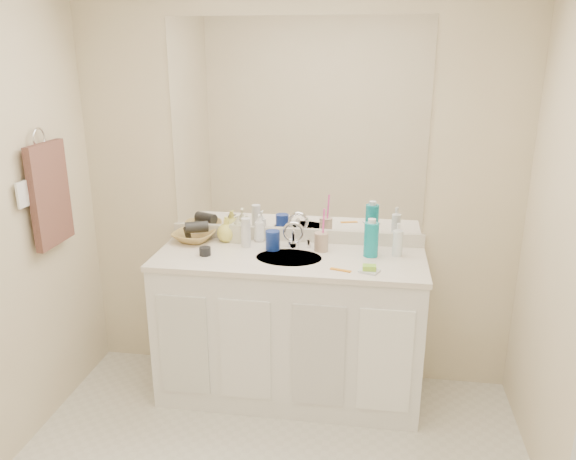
% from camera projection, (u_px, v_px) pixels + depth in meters
% --- Properties ---
extents(wall_back, '(2.60, 0.02, 2.40)m').
position_uv_depth(wall_back, '(296.00, 189.00, 3.31)').
color(wall_back, beige).
rests_on(wall_back, floor).
extents(vanity_cabinet, '(1.50, 0.55, 0.85)m').
position_uv_depth(vanity_cabinet, '(289.00, 329.00, 3.29)').
color(vanity_cabinet, white).
rests_on(vanity_cabinet, floor).
extents(countertop, '(1.52, 0.57, 0.03)m').
position_uv_depth(countertop, '(289.00, 259.00, 3.15)').
color(countertop, white).
rests_on(countertop, vanity_cabinet).
extents(backsplash, '(1.52, 0.03, 0.08)m').
position_uv_depth(backsplash, '(296.00, 235.00, 3.38)').
color(backsplash, silver).
rests_on(backsplash, countertop).
extents(sink_basin, '(0.37, 0.37, 0.02)m').
position_uv_depth(sink_basin, '(289.00, 259.00, 3.13)').
color(sink_basin, beige).
rests_on(sink_basin, countertop).
extents(faucet, '(0.02, 0.02, 0.11)m').
position_uv_depth(faucet, '(293.00, 238.00, 3.28)').
color(faucet, silver).
rests_on(faucet, countertop).
extents(mirror, '(1.48, 0.01, 1.20)m').
position_uv_depth(mirror, '(297.00, 128.00, 3.19)').
color(mirror, white).
rests_on(mirror, wall_back).
extents(blue_mug, '(0.10, 0.10, 0.11)m').
position_uv_depth(blue_mug, '(273.00, 240.00, 3.23)').
color(blue_mug, navy).
rests_on(blue_mug, countertop).
extents(tan_cup, '(0.10, 0.10, 0.11)m').
position_uv_depth(tan_cup, '(321.00, 242.00, 3.21)').
color(tan_cup, tan).
rests_on(tan_cup, countertop).
extents(toothbrush, '(0.02, 0.04, 0.21)m').
position_uv_depth(toothbrush, '(323.00, 226.00, 3.18)').
color(toothbrush, '#FF43B2').
rests_on(toothbrush, tan_cup).
extents(mouthwash_bottle, '(0.09, 0.09, 0.19)m').
position_uv_depth(mouthwash_bottle, '(371.00, 240.00, 3.12)').
color(mouthwash_bottle, '#0D8F9D').
rests_on(mouthwash_bottle, countertop).
extents(clear_pump_bottle, '(0.06, 0.06, 0.15)m').
position_uv_depth(clear_pump_bottle, '(398.00, 243.00, 3.13)').
color(clear_pump_bottle, white).
rests_on(clear_pump_bottle, countertop).
extents(soap_dish, '(0.12, 0.11, 0.01)m').
position_uv_depth(soap_dish, '(369.00, 271.00, 2.92)').
color(soap_dish, silver).
rests_on(soap_dish, countertop).
extents(green_soap, '(0.07, 0.05, 0.02)m').
position_uv_depth(green_soap, '(369.00, 268.00, 2.91)').
color(green_soap, '#8ECB31').
rests_on(green_soap, soap_dish).
extents(orange_comb, '(0.12, 0.06, 0.00)m').
position_uv_depth(orange_comb, '(341.00, 270.00, 2.94)').
color(orange_comb, orange).
rests_on(orange_comb, countertop).
extents(dark_jar, '(0.07, 0.07, 0.05)m').
position_uv_depth(dark_jar, '(205.00, 251.00, 3.15)').
color(dark_jar, black).
rests_on(dark_jar, countertop).
extents(extra_white_bottle, '(0.06, 0.06, 0.17)m').
position_uv_depth(extra_white_bottle, '(246.00, 233.00, 3.27)').
color(extra_white_bottle, silver).
rests_on(extra_white_bottle, countertop).
extents(soap_bottle_white, '(0.07, 0.07, 0.17)m').
position_uv_depth(soap_bottle_white, '(259.00, 228.00, 3.37)').
color(soap_bottle_white, white).
rests_on(soap_bottle_white, countertop).
extents(soap_bottle_cream, '(0.09, 0.09, 0.17)m').
position_uv_depth(soap_bottle_cream, '(237.00, 228.00, 3.36)').
color(soap_bottle_cream, beige).
rests_on(soap_bottle_cream, countertop).
extents(soap_bottle_yellow, '(0.16, 0.16, 0.15)m').
position_uv_depth(soap_bottle_yellow, '(227.00, 229.00, 3.37)').
color(soap_bottle_yellow, '#DFD856').
rests_on(soap_bottle_yellow, countertop).
extents(wicker_basket, '(0.29, 0.29, 0.06)m').
position_uv_depth(wicker_basket, '(194.00, 236.00, 3.38)').
color(wicker_basket, '#A28041').
rests_on(wicker_basket, countertop).
extents(hair_dryer, '(0.15, 0.12, 0.07)m').
position_uv_depth(hair_dryer, '(197.00, 227.00, 3.36)').
color(hair_dryer, black).
rests_on(hair_dryer, wicker_basket).
extents(towel_ring, '(0.01, 0.11, 0.11)m').
position_uv_depth(towel_ring, '(39.00, 138.00, 2.89)').
color(towel_ring, silver).
rests_on(towel_ring, wall_left).
extents(hand_towel, '(0.04, 0.32, 0.55)m').
position_uv_depth(hand_towel, '(50.00, 195.00, 2.98)').
color(hand_towel, '#442924').
rests_on(hand_towel, towel_ring).
extents(switch_plate, '(0.01, 0.08, 0.13)m').
position_uv_depth(switch_plate, '(22.00, 195.00, 2.78)').
color(switch_plate, white).
rests_on(switch_plate, wall_left).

